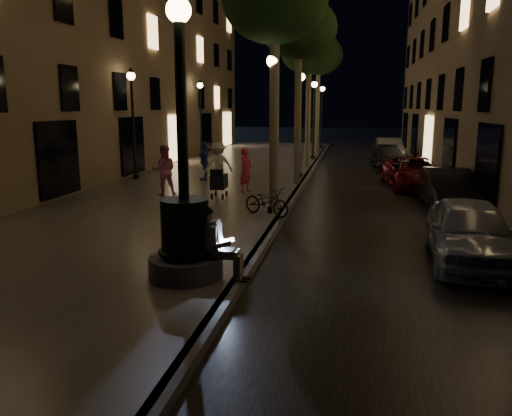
% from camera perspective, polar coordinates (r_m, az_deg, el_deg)
% --- Properties ---
extents(ground, '(120.00, 120.00, 0.00)m').
position_cam_1_polar(ground, '(22.01, 5.46, 2.67)').
color(ground, black).
rests_on(ground, ground).
extents(cobble_lane, '(6.00, 45.00, 0.02)m').
position_cam_1_polar(cobble_lane, '(21.94, 13.29, 2.41)').
color(cobble_lane, black).
rests_on(cobble_lane, ground).
extents(promenade, '(8.00, 45.00, 0.20)m').
position_cam_1_polar(promenade, '(22.71, -4.65, 3.22)').
color(promenade, '#646058').
rests_on(promenade, ground).
extents(curb_strip, '(0.25, 45.00, 0.20)m').
position_cam_1_polar(curb_strip, '(21.99, 5.47, 2.93)').
color(curb_strip, '#59595B').
rests_on(curb_strip, ground).
extents(building_left, '(8.00, 36.00, 15.00)m').
position_cam_1_polar(building_left, '(28.65, -19.72, 19.19)').
color(building_left, '#846D52').
rests_on(building_left, ground).
extents(fountain_lamppost, '(1.40, 1.40, 5.21)m').
position_cam_1_polar(fountain_lamppost, '(9.42, -8.13, -1.91)').
color(fountain_lamppost, '#59595B').
rests_on(fountain_lamppost, promenade).
extents(seated_man_laptop, '(0.99, 0.34, 1.36)m').
position_cam_1_polar(seated_man_laptop, '(9.31, -4.50, -3.84)').
color(seated_man_laptop, gray).
rests_on(seated_man_laptop, promenade).
extents(tree_near, '(3.00, 3.00, 7.30)m').
position_cam_1_polar(tree_near, '(15.10, 2.19, 22.44)').
color(tree_near, '#6B604C').
rests_on(tree_near, promenade).
extents(tree_second, '(3.00, 3.00, 7.40)m').
position_cam_1_polar(tree_second, '(20.98, 4.96, 19.61)').
color(tree_second, '#6B604C').
rests_on(tree_second, promenade).
extents(tree_third, '(3.00, 3.00, 7.20)m').
position_cam_1_polar(tree_third, '(26.89, 6.12, 17.38)').
color(tree_third, '#6B604C').
rests_on(tree_third, promenade).
extents(tree_far, '(3.00, 3.00, 7.50)m').
position_cam_1_polar(tree_far, '(32.87, 7.20, 16.80)').
color(tree_far, '#6B604C').
rests_on(tree_far, promenade).
extents(lamp_curb_a, '(0.36, 0.36, 4.81)m').
position_cam_1_polar(lamp_curb_a, '(14.83, 1.90, 10.98)').
color(lamp_curb_a, black).
rests_on(lamp_curb_a, promenade).
extents(lamp_curb_b, '(0.36, 0.36, 4.81)m').
position_cam_1_polar(lamp_curb_b, '(22.77, 5.10, 11.15)').
color(lamp_curb_b, black).
rests_on(lamp_curb_b, promenade).
extents(lamp_curb_c, '(0.36, 0.36, 4.81)m').
position_cam_1_polar(lamp_curb_c, '(30.74, 6.64, 11.22)').
color(lamp_curb_c, black).
rests_on(lamp_curb_c, promenade).
extents(lamp_curb_d, '(0.36, 0.36, 4.81)m').
position_cam_1_polar(lamp_curb_d, '(38.72, 7.55, 11.26)').
color(lamp_curb_d, black).
rests_on(lamp_curb_d, promenade).
extents(lamp_left_b, '(0.36, 0.36, 4.81)m').
position_cam_1_polar(lamp_left_b, '(22.70, -13.93, 10.86)').
color(lamp_left_b, black).
rests_on(lamp_left_b, promenade).
extents(lamp_left_c, '(0.36, 0.36, 4.81)m').
position_cam_1_polar(lamp_left_c, '(32.06, -6.36, 11.24)').
color(lamp_left_c, black).
rests_on(lamp_left_c, promenade).
extents(stroller, '(0.53, 1.16, 1.18)m').
position_cam_1_polar(stroller, '(17.53, -4.25, 3.02)').
color(stroller, black).
rests_on(stroller, promenade).
extents(car_front, '(1.92, 4.21, 1.40)m').
position_cam_1_polar(car_front, '(11.82, 23.21, -2.52)').
color(car_front, '#9FA3A6').
rests_on(car_front, ground).
extents(car_second, '(1.61, 4.16, 1.35)m').
position_cam_1_polar(car_second, '(17.71, 21.08, 1.99)').
color(car_second, black).
rests_on(car_second, ground).
extents(car_third, '(2.62, 4.86, 1.30)m').
position_cam_1_polar(car_third, '(21.89, 17.64, 3.84)').
color(car_third, maroon).
rests_on(car_third, ground).
extents(car_rear, '(1.97, 4.36, 1.24)m').
position_cam_1_polar(car_rear, '(28.26, 14.88, 5.57)').
color(car_rear, '#29292D').
rests_on(car_rear, ground).
extents(car_fifth, '(1.58, 4.35, 1.42)m').
position_cam_1_polar(car_fifth, '(32.63, 14.97, 6.49)').
color(car_fifth, gray).
rests_on(car_fifth, ground).
extents(pedestrian_red, '(0.62, 0.72, 1.66)m').
position_cam_1_polar(pedestrian_red, '(18.75, -1.18, 4.34)').
color(pedestrian_red, '#CE2948').
rests_on(pedestrian_red, promenade).
extents(pedestrian_pink, '(1.07, 0.96, 1.81)m').
position_cam_1_polar(pedestrian_pink, '(18.38, -10.45, 4.25)').
color(pedestrian_pink, '#CE6DA8').
rests_on(pedestrian_pink, promenade).
extents(pedestrian_white, '(1.35, 1.16, 1.81)m').
position_cam_1_polar(pedestrian_white, '(19.97, -4.30, 4.97)').
color(pedestrian_white, silver).
rests_on(pedestrian_white, promenade).
extents(pedestrian_blue, '(0.78, 1.08, 1.70)m').
position_cam_1_polar(pedestrian_blue, '(21.88, -5.93, 5.38)').
color(pedestrian_blue, '#2A479B').
rests_on(pedestrian_blue, promenade).
extents(bicycle, '(1.67, 1.27, 0.84)m').
position_cam_1_polar(bicycle, '(14.75, 1.23, 0.76)').
color(bicycle, black).
rests_on(bicycle, promenade).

